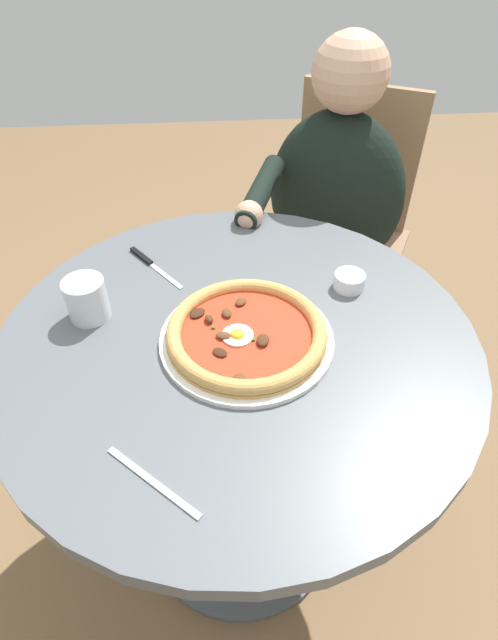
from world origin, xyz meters
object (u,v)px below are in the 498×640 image
water_glass (87,301)px  cafe_chair_diner (343,214)px  steak_knife (148,262)px  fork_utensil (153,482)px  dining_table (238,393)px  ramekin_capers (349,280)px  diner_person (327,252)px  pizza_on_plate (246,334)px

water_glass → cafe_chair_diner: 0.96m
steak_knife → fork_utensil: bearing=-85.7°
dining_table → ramekin_capers: 0.33m
diner_person → cafe_chair_diner: 0.16m
water_glass → diner_person: diner_person is taller
dining_table → water_glass: size_ratio=10.82×
water_glass → fork_utensil: size_ratio=0.59×
ramekin_capers → diner_person: (0.08, 0.48, -0.26)m
pizza_on_plate → water_glass: water_glass is taller
ramekin_capers → fork_utensil: size_ratio=0.45×
steak_knife → ramekin_capers: ramekin_capers is taller
water_glass → steak_knife: 0.20m
fork_utensil → diner_person: bearing=63.1°
steak_knife → diner_person: size_ratio=0.14×
ramekin_capers → steak_knife: bearing=164.0°
dining_table → diner_person: (0.31, 0.60, -0.08)m
pizza_on_plate → steak_knife: (-0.20, 0.26, -0.01)m
dining_table → diner_person: diner_person is taller
diner_person → fork_utensil: bearing=-116.9°
dining_table → pizza_on_plate: 0.19m
ramekin_capers → cafe_chair_diner: (0.15, 0.61, -0.21)m
dining_table → cafe_chair_diner: size_ratio=0.97×
water_glass → pizza_on_plate: bearing=-17.6°
ramekin_capers → cafe_chair_diner: bearing=76.4°
dining_table → diner_person: 0.68m
dining_table → water_glass: water_glass is taller
fork_utensil → cafe_chair_diner: (0.52, 1.03, -0.20)m
cafe_chair_diner → dining_table: bearing=-117.7°
dining_table → water_glass: (-0.28, 0.08, 0.20)m
water_glass → cafe_chair_diner: bearing=44.7°
water_glass → fork_utensil: (0.14, -0.37, -0.03)m
pizza_on_plate → diner_person: size_ratio=0.29×
dining_table → pizza_on_plate: pizza_on_plate is taller
water_glass → fork_utensil: 0.39m
water_glass → ramekin_capers: water_glass is taller
water_glass → diner_person: 0.84m
pizza_on_plate → fork_utensil: size_ratio=2.27×
dining_table → steak_knife: size_ratio=5.76×
ramekin_capers → fork_utensil: ramekin_capers is taller
water_glass → cafe_chair_diner: size_ratio=0.09×
ramekin_capers → cafe_chair_diner: 0.67m
fork_utensil → cafe_chair_diner: bearing=62.9°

